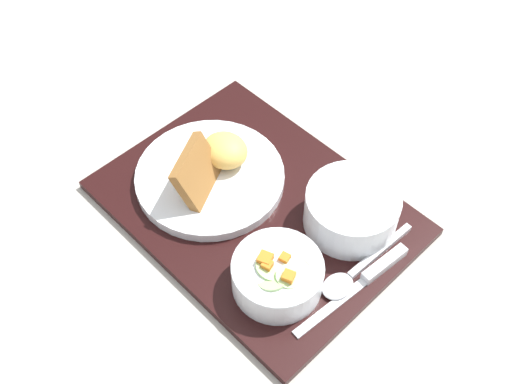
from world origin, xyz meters
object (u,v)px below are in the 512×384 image
(bowl_soup, at_px, (352,208))
(spoon, at_px, (354,273))
(knife, at_px, (373,273))
(bowl_salad, at_px, (277,274))
(plate_main, at_px, (211,172))

(bowl_soup, relative_size, spoon, 0.78)
(bowl_soup, bearing_deg, knife, 153.70)
(spoon, bearing_deg, bowl_soup, -133.29)
(knife, height_order, spoon, knife)
(bowl_salad, relative_size, bowl_soup, 0.92)
(bowl_soup, relative_size, knife, 0.66)
(plate_main, xyz_separation_m, spoon, (-0.25, -0.04, -0.01))
(bowl_salad, height_order, bowl_soup, same)
(plate_main, height_order, spoon, plate_main)
(plate_main, distance_m, spoon, 0.25)
(bowl_soup, xyz_separation_m, spoon, (-0.06, 0.06, -0.03))
(bowl_soup, bearing_deg, plate_main, 27.22)
(plate_main, xyz_separation_m, knife, (-0.27, -0.06, -0.01))
(knife, bearing_deg, spoon, -41.50)
(plate_main, relative_size, spoon, 1.32)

